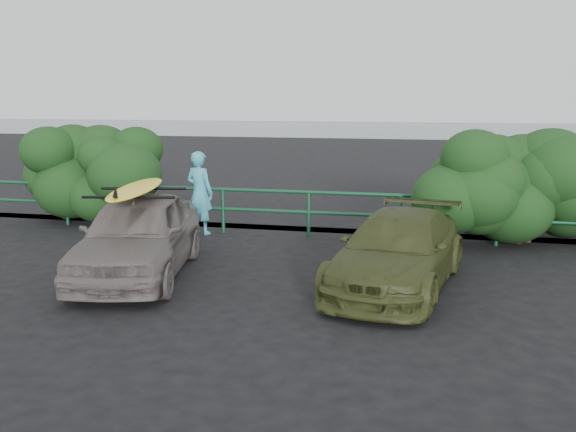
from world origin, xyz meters
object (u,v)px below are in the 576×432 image
olive_vehicle (398,251)px  guardrail (265,212)px  surfboard (136,189)px  sedan (138,235)px  man (200,193)px

olive_vehicle → guardrail: bearing=142.1°
olive_vehicle → surfboard: size_ratio=1.42×
guardrail → sedan: 3.97m
sedan → surfboard: bearing=-11.7°
sedan → man: (-0.21, 3.53, 0.23)m
guardrail → surfboard: bearing=-108.5°
guardrail → man: man is taller
sedan → olive_vehicle: (4.44, 0.30, -0.11)m
guardrail → man: (-1.47, -0.23, 0.42)m
guardrail → olive_vehicle: olive_vehicle is taller
olive_vehicle → man: (-4.64, 3.23, 0.34)m
olive_vehicle → man: bearing=154.8°
guardrail → olive_vehicle: size_ratio=3.36×
man → guardrail: bearing=-152.7°
guardrail → olive_vehicle: 4.70m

